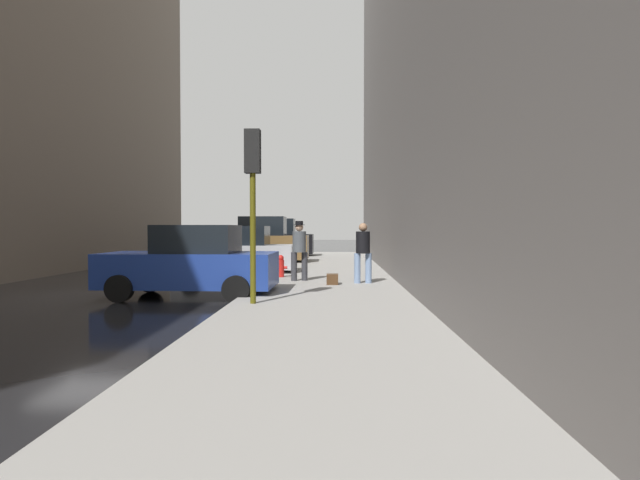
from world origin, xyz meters
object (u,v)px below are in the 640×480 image
parked_blue_sedan (192,263)px  pedestrian_in_jeans (363,250)px  parked_silver_sedan (237,252)px  parked_bronze_suv (260,243)px  traffic_light (253,178)px  fire_hydrant (281,266)px  parked_black_suv (274,240)px  duffel_bag (332,279)px  pedestrian_with_beanie (299,248)px

parked_blue_sedan → pedestrian_in_jeans: pedestrian_in_jeans is taller
pedestrian_in_jeans → parked_silver_sedan: bearing=139.7°
parked_bronze_suv → traffic_light: 13.15m
parked_silver_sedan → pedestrian_in_jeans: 5.70m
fire_hydrant → traffic_light: traffic_light is taller
pedestrian_in_jeans → fire_hydrant: bearing=146.4°
parked_blue_sedan → parked_black_suv: 16.16m
parked_bronze_suv → traffic_light: bearing=-81.8°
parked_blue_sedan → pedestrian_in_jeans: (4.34, 1.97, 0.26)m
pedestrian_in_jeans → duffel_bag: bearing=-160.6°
fire_hydrant → parked_black_suv: bearing=98.2°
parked_silver_sedan → fire_hydrant: 2.72m
parked_bronze_suv → duffel_bag: 9.97m
parked_black_suv → traffic_light: bearing=-84.1°
parked_blue_sedan → traffic_light: size_ratio=1.18×
parked_black_suv → fire_hydrant: bearing=-81.8°
parked_silver_sedan → pedestrian_with_beanie: (2.48, -3.07, 0.29)m
parked_blue_sedan → pedestrian_with_beanie: 3.59m
parked_bronze_suv → fire_hydrant: size_ratio=6.55×
parked_silver_sedan → pedestrian_with_beanie: 3.96m
parked_blue_sedan → traffic_light: (1.85, -1.92, 1.91)m
parked_blue_sedan → fire_hydrant: 4.09m
pedestrian_in_jeans → duffel_bag: 1.23m
parked_silver_sedan → pedestrian_with_beanie: bearing=-51.1°
parked_bronze_suv → pedestrian_with_beanie: size_ratio=2.59×
duffel_bag → parked_blue_sedan: bearing=-154.4°
parked_silver_sedan → pedestrian_with_beanie: size_ratio=2.36×
parked_bronze_suv → parked_black_suv: size_ratio=1.00×
traffic_light → pedestrian_in_jeans: (2.49, 3.89, -1.65)m
parked_black_suv → pedestrian_in_jeans: size_ratio=2.70×
parked_silver_sedan → parked_black_suv: (-0.00, 10.50, 0.18)m
duffel_bag → parked_bronze_suv: bearing=110.4°
parked_blue_sedan → parked_bronze_suv: parked_bronze_suv is taller
pedestrian_with_beanie → duffel_bag: (0.99, -0.92, -0.85)m
parked_silver_sedan → duffel_bag: size_ratio=9.55×
traffic_light → duffel_bag: size_ratio=8.18×
traffic_light → parked_black_suv: bearing=95.9°
fire_hydrant → duffel_bag: (1.67, -1.99, -0.21)m
pedestrian_in_jeans → pedestrian_with_beanie: pedestrian_with_beanie is taller
parked_black_suv → fire_hydrant: size_ratio=6.56×
pedestrian_with_beanie → duffel_bag: 1.60m
traffic_light → duffel_bag: bearing=65.7°
parked_bronze_suv → parked_black_suv: 5.17m
parked_blue_sedan → pedestrian_in_jeans: bearing=24.4°
duffel_bag → pedestrian_in_jeans: bearing=19.4°
parked_bronze_suv → duffel_bag: bearing=-69.6°
parked_bronze_suv → pedestrian_with_beanie: parked_bronze_suv is taller
pedestrian_in_jeans → traffic_light: bearing=-122.6°
traffic_light → pedestrian_with_beanie: bearing=82.1°
parked_silver_sedan → traffic_light: 8.03m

